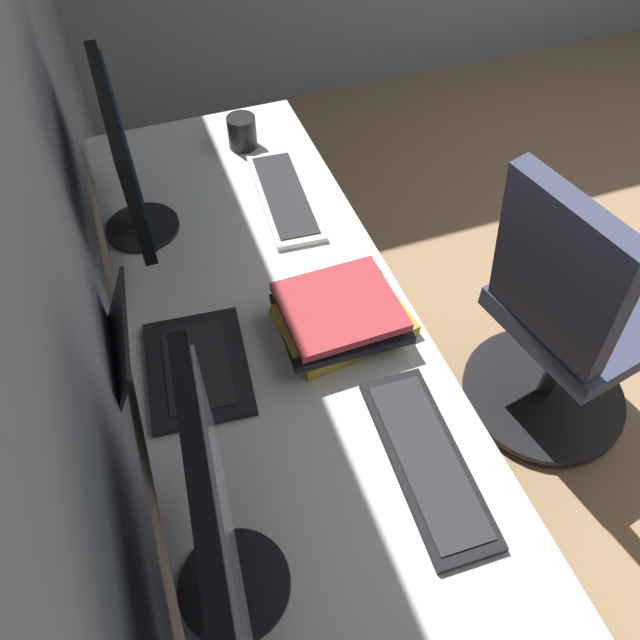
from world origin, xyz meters
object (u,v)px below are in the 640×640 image
at_px(monitor_primary, 219,533).
at_px(keyboard_main, 427,460).
at_px(laptop_leftmost, 166,362).
at_px(book_stack_near, 341,316).
at_px(office_chair, 563,326).
at_px(coffee_mug, 242,132).
at_px(monitor_secondary, 123,157).
at_px(keyboard_spare, 285,196).
at_px(drawer_pedestal, 281,437).

relative_size(monitor_primary, keyboard_main, 1.13).
distance_m(laptop_leftmost, book_stack_near, 0.41).
height_order(laptop_leftmost, keyboard_main, laptop_leftmost).
bearing_deg(laptop_leftmost, office_chair, -90.80).
bearing_deg(coffee_mug, office_chair, -137.94).
xyz_separation_m(monitor_secondary, keyboard_main, (-0.90, -0.42, -0.23)).
xyz_separation_m(coffee_mug, office_chair, (-0.81, -0.73, -0.32)).
relative_size(monitor_primary, monitor_secondary, 0.90).
height_order(laptop_leftmost, keyboard_spare, laptop_leftmost).
bearing_deg(drawer_pedestal, coffee_mug, -10.67).
bearing_deg(keyboard_main, monitor_secondary, 25.00).
bearing_deg(office_chair, keyboard_main, 118.98).
distance_m(keyboard_main, keyboard_spare, 0.89).
distance_m(keyboard_spare, office_chair, 0.91).
distance_m(monitor_primary, book_stack_near, 0.65).
relative_size(keyboard_main, coffee_mug, 3.30).
bearing_deg(laptop_leftmost, coffee_mug, -25.89).
xyz_separation_m(laptop_leftmost, keyboard_main, (-0.39, -0.45, -0.04)).
bearing_deg(book_stack_near, keyboard_main, -174.38).
xyz_separation_m(monitor_primary, keyboard_spare, (0.99, -0.41, -0.24)).
distance_m(drawer_pedestal, laptop_leftmost, 0.49).
bearing_deg(keyboard_main, keyboard_spare, 1.01).
bearing_deg(monitor_primary, book_stack_near, -38.48).
xyz_separation_m(book_stack_near, coffee_mug, (0.80, 0.02, 0.00)).
distance_m(monitor_primary, keyboard_main, 0.50).
relative_size(monitor_secondary, book_stack_near, 1.69).
relative_size(drawer_pedestal, laptop_leftmost, 2.04).
bearing_deg(keyboard_main, laptop_leftmost, 48.86).
bearing_deg(book_stack_near, laptop_leftmost, 89.32).
height_order(drawer_pedestal, keyboard_main, keyboard_main).
bearing_deg(coffee_mug, monitor_primary, 164.18).
bearing_deg(laptop_leftmost, keyboard_main, -131.14).
bearing_deg(drawer_pedestal, monitor_primary, 155.72).
height_order(laptop_leftmost, book_stack_near, laptop_leftmost).
xyz_separation_m(monitor_secondary, coffee_mug, (0.29, -0.36, -0.18)).
distance_m(laptop_leftmost, keyboard_main, 0.59).
xyz_separation_m(drawer_pedestal, coffee_mug, (0.82, -0.16, 0.43)).
bearing_deg(coffee_mug, drawer_pedestal, 169.33).
xyz_separation_m(keyboard_spare, book_stack_near, (-0.51, 0.02, 0.04)).
height_order(monitor_secondary, keyboard_main, monitor_secondary).
distance_m(laptop_leftmost, keyboard_spare, 0.66).
bearing_deg(monitor_secondary, keyboard_spare, -91.49).
height_order(keyboard_main, keyboard_spare, same).
bearing_deg(drawer_pedestal, laptop_leftmost, 83.82).
bearing_deg(drawer_pedestal, monitor_secondary, 21.03).
relative_size(keyboard_spare, office_chair, 0.44).
bearing_deg(keyboard_spare, laptop_leftmost, 139.37).
bearing_deg(coffee_mug, laptop_leftmost, 154.11).
xyz_separation_m(keyboard_main, office_chair, (0.37, -0.68, -0.28)).
bearing_deg(office_chair, laptop_leftmost, 89.20).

